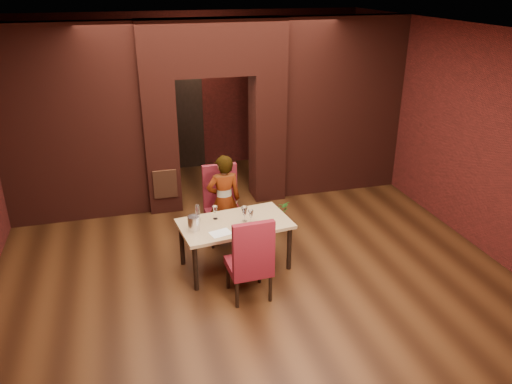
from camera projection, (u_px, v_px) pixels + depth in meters
floor at (244, 254)px, 7.46m from camera, size 8.00×8.00×0.00m
ceiling at (241, 30)px, 6.18m from camera, size 7.00×8.00×0.04m
wall_back at (196, 92)px, 10.35m from camera, size 7.00×0.04×3.20m
wall_front at (391, 343)px, 3.29m from camera, size 7.00×0.04×3.20m
wall_right at (463, 133)px, 7.68m from camera, size 0.04×8.00×3.20m
pillar_left at (161, 145)px, 8.53m from camera, size 0.55×0.55×2.30m
pillar_right at (267, 137)px, 9.00m from camera, size 0.55×0.55×2.30m
lintel at (212, 47)px, 8.13m from camera, size 2.45×0.55×0.90m
wing_wall_left at (70, 126)px, 8.01m from camera, size 2.28×0.35×3.20m
wing_wall_right at (341, 107)px, 9.17m from camera, size 2.28×0.35×3.20m
vent_panel at (165, 184)px, 8.51m from camera, size 0.40×0.03×0.50m
rear_door at (179, 120)px, 10.42m from camera, size 0.90×0.08×2.10m
rear_door_frame at (179, 120)px, 10.39m from camera, size 1.02×0.04×2.22m
dining_table at (235, 245)px, 7.00m from camera, size 1.59×1.02×0.70m
chair_far at (223, 205)px, 7.64m from camera, size 0.54×0.54×1.17m
chair_near at (249, 256)px, 6.28m from camera, size 0.54×0.54×1.15m
person_seated at (224, 200)px, 7.49m from camera, size 0.54×0.37×1.44m
wine_glass_a at (215, 213)px, 6.92m from camera, size 0.08×0.08×0.19m
wine_glass_b at (244, 214)px, 6.84m from camera, size 0.09×0.09×0.22m
wine_glass_c at (251, 217)px, 6.80m from camera, size 0.08×0.08×0.19m
tasting_sheet at (221, 233)px, 6.57m from camera, size 0.31×0.26×0.00m
wine_bucket at (194, 223)px, 6.62m from camera, size 0.16×0.16×0.20m
water_bottle at (198, 213)px, 6.82m from camera, size 0.06×0.06×0.26m
potted_plant at (276, 213)px, 8.19m from camera, size 0.50×0.46×0.46m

